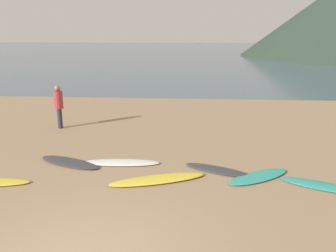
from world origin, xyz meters
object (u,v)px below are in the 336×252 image
(surfboard_4, at_px, (158,179))
(surfboard_7, at_px, (323,186))
(person_0, at_px, (59,103))
(surfboard_2, at_px, (69,162))
(surfboard_3, at_px, (121,163))
(surfboard_6, at_px, (259,176))
(surfboard_5, at_px, (218,170))

(surfboard_4, relative_size, surfboard_7, 1.21)
(surfboard_7, xyz_separation_m, person_0, (-8.30, 4.77, 0.95))
(surfboard_2, bearing_deg, surfboard_3, 27.26)
(person_0, bearing_deg, surfboard_3, -70.69)
(surfboard_4, distance_m, surfboard_6, 2.59)
(surfboard_3, distance_m, surfboard_6, 3.80)
(surfboard_2, distance_m, surfboard_6, 5.23)
(person_0, bearing_deg, surfboard_7, -51.48)
(surfboard_5, distance_m, surfboard_6, 1.07)
(surfboard_5, distance_m, person_0, 7.12)
(surfboard_5, bearing_deg, surfboard_4, -128.86)
(surfboard_3, relative_size, surfboard_5, 1.14)
(surfboard_5, relative_size, surfboard_7, 0.95)
(surfboard_5, bearing_deg, surfboard_7, 6.91)
(surfboard_4, height_order, person_0, person_0)
(surfboard_5, height_order, surfboard_7, surfboard_5)
(surfboard_5, height_order, person_0, person_0)
(surfboard_5, bearing_deg, surfboard_3, -162.02)
(surfboard_2, xyz_separation_m, surfboard_7, (6.64, -1.08, -0.01))
(surfboard_2, relative_size, surfboard_3, 0.93)
(surfboard_2, distance_m, person_0, 4.15)
(surfboard_3, xyz_separation_m, surfboard_6, (3.73, -0.72, -0.00))
(surfboard_6, bearing_deg, surfboard_5, 125.36)
(person_0, bearing_deg, surfboard_4, -69.25)
(surfboard_2, height_order, surfboard_6, surfboard_2)
(surfboard_2, xyz_separation_m, surfboard_5, (4.19, -0.26, -0.00))
(surfboard_2, xyz_separation_m, surfboard_4, (2.63, -1.02, 0.01))
(surfboard_3, xyz_separation_m, surfboard_4, (1.17, -1.11, 0.01))
(surfboard_7, bearing_deg, person_0, 175.77)
(surfboard_2, relative_size, surfboard_6, 1.07)
(surfboard_6, distance_m, surfboard_7, 1.52)
(surfboard_2, xyz_separation_m, surfboard_3, (1.46, 0.09, -0.00))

